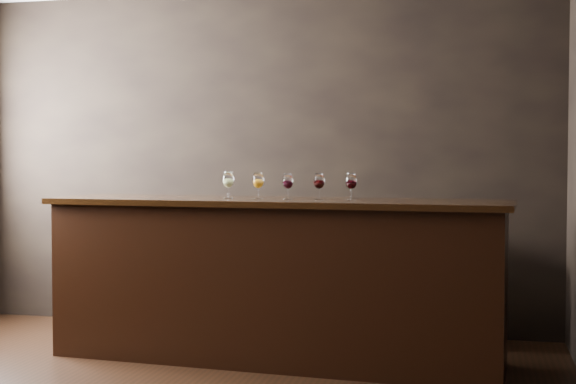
% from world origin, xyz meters
% --- Properties ---
extents(room_shell, '(5.02, 4.52, 2.81)m').
position_xyz_m(room_shell, '(-0.23, 0.11, 1.81)').
color(room_shell, black).
rests_on(room_shell, ground).
extents(bar_counter, '(3.15, 0.87, 1.09)m').
position_xyz_m(bar_counter, '(0.47, 1.20, 0.54)').
color(bar_counter, black).
rests_on(bar_counter, ground).
extents(bar_top, '(3.26, 0.95, 0.04)m').
position_xyz_m(bar_top, '(0.47, 1.20, 1.11)').
color(bar_top, black).
rests_on(bar_top, bar_counter).
extents(back_bar_shelf, '(2.42, 0.40, 0.87)m').
position_xyz_m(back_bar_shelf, '(0.35, 2.03, 0.43)').
color(back_bar_shelf, black).
rests_on(back_bar_shelf, ground).
extents(glass_white, '(0.08, 0.08, 0.19)m').
position_xyz_m(glass_white, '(0.13, 1.24, 1.26)').
color(glass_white, white).
rests_on(glass_white, bar_top).
extents(glass_amber, '(0.08, 0.08, 0.18)m').
position_xyz_m(glass_amber, '(0.35, 1.22, 1.25)').
color(glass_amber, white).
rests_on(glass_amber, bar_top).
extents(glass_red_a, '(0.08, 0.08, 0.18)m').
position_xyz_m(glass_red_a, '(0.57, 1.21, 1.25)').
color(glass_red_a, white).
rests_on(glass_red_a, bar_top).
extents(glass_red_b, '(0.08, 0.08, 0.18)m').
position_xyz_m(glass_red_b, '(0.79, 1.21, 1.25)').
color(glass_red_b, white).
rests_on(glass_red_b, bar_top).
extents(glass_red_c, '(0.08, 0.08, 0.18)m').
position_xyz_m(glass_red_c, '(1.01, 1.18, 1.25)').
color(glass_red_c, white).
rests_on(glass_red_c, bar_top).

